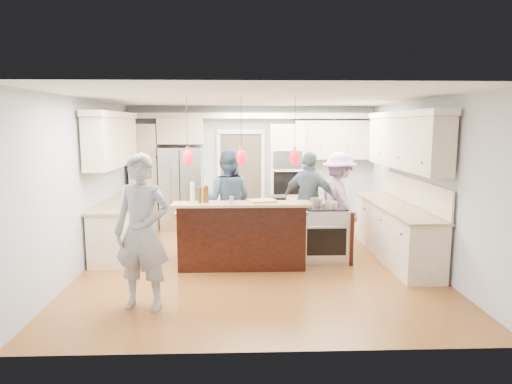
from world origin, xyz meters
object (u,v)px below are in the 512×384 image
kitchen_island (242,234)px  island_range (325,234)px  refrigerator (182,188)px  person_bar_end (142,232)px  person_far_left (228,200)px

kitchen_island → island_range: 1.41m
island_range → refrigerator: bearing=137.4°
person_bar_end → island_range: bearing=47.9°
refrigerator → person_bar_end: person_bar_end is taller
person_bar_end → person_far_left: (0.99, 2.65, -0.05)m
island_range → person_bar_end: bearing=-143.6°
person_bar_end → person_far_left: 2.83m
refrigerator → person_far_left: person_far_left is taller
island_range → kitchen_island: bearing=-176.9°
island_range → person_far_left: bearing=157.0°
kitchen_island → person_bar_end: 2.30m
kitchen_island → island_range: size_ratio=2.28×
island_range → person_bar_end: person_bar_end is taller
refrigerator → person_far_left: 2.08m
island_range → person_bar_end: size_ratio=0.47×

